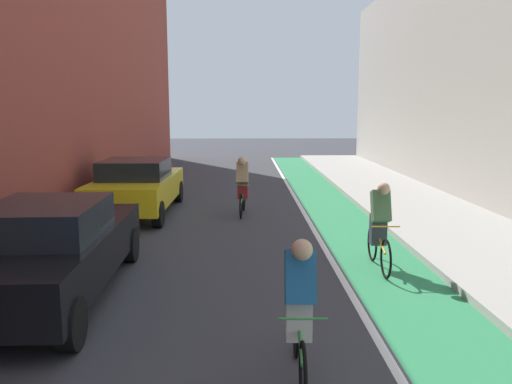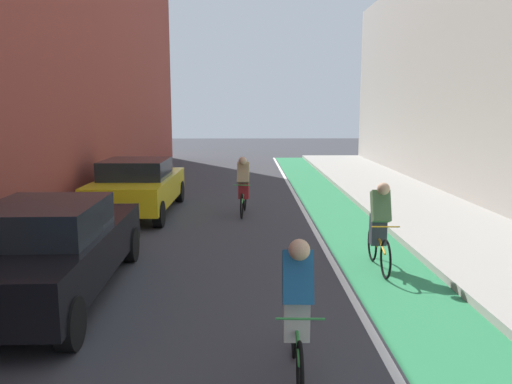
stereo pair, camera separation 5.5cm
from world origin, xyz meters
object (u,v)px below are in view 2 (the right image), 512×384
Objects in this scene: cyclist_mid at (297,308)px; cyclist_trailing at (379,223)px; parked_sedan_black at (51,248)px; cyclist_far at (243,184)px; parked_sedan_yellow_cab at (138,186)px.

cyclist_mid is 0.98× the size of cyclist_trailing.
parked_sedan_black is 5.57m from cyclist_trailing.
cyclist_trailing is 5.49m from cyclist_far.
cyclist_far is at bearing 94.05° from cyclist_mid.
parked_sedan_yellow_cab is 9.58m from cyclist_mid.
parked_sedan_yellow_cab is at bearing 111.68° from cyclist_mid.
cyclist_trailing is 1.01× the size of cyclist_far.
parked_sedan_black is 2.76× the size of cyclist_far.
cyclist_trailing reaches higher than parked_sedan_yellow_cab.
parked_sedan_yellow_cab is 2.63× the size of cyclist_trailing.
parked_sedan_black is 2.78× the size of cyclist_mid.
cyclist_far reaches higher than parked_sedan_black.
cyclist_trailing is at bearing -43.23° from parked_sedan_yellow_cab.
parked_sedan_black is at bearing -89.98° from parked_sedan_yellow_cab.
cyclist_mid is at bearing -35.07° from parked_sedan_black.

